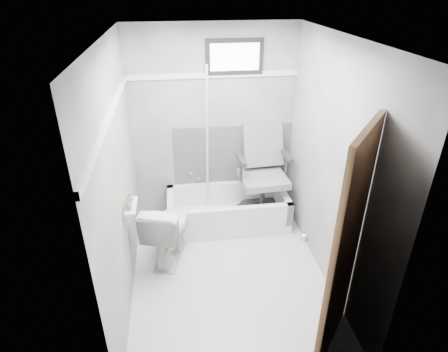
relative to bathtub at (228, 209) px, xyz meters
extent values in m
plane|color=silver|center=(-0.13, -0.93, -0.21)|extent=(2.60, 2.60, 0.00)
plane|color=silver|center=(-0.13, -0.93, 2.19)|extent=(2.60, 2.60, 0.00)
cube|color=slate|center=(-0.13, 0.37, 0.99)|extent=(2.00, 0.02, 2.40)
cube|color=slate|center=(-0.13, -2.23, 0.99)|extent=(2.00, 0.02, 2.40)
cube|color=slate|center=(-1.13, -0.93, 0.99)|extent=(0.02, 2.60, 2.40)
cube|color=slate|center=(0.87, -0.93, 0.99)|extent=(0.02, 2.60, 2.40)
imported|color=silver|center=(-0.75, -0.55, 0.16)|extent=(0.61, 0.84, 0.73)
cube|color=#4C4C4F|center=(0.12, 0.36, 0.59)|extent=(1.50, 0.02, 0.78)
cube|color=white|center=(-0.13, 0.36, 1.61)|extent=(2.00, 0.02, 0.06)
cube|color=white|center=(-1.11, -0.93, 1.61)|extent=(0.02, 2.60, 0.06)
cylinder|color=silver|center=(-0.23, 0.13, 0.84)|extent=(0.02, 0.31, 1.93)
cube|color=silver|center=(-1.06, -0.87, 0.69)|extent=(0.10, 0.32, 0.02)
imported|color=#977F4B|center=(-1.07, -0.95, 0.76)|extent=(0.06, 0.06, 0.10)
imported|color=slate|center=(-1.07, -0.81, 0.75)|extent=(0.08, 0.08, 0.09)
camera|label=1|loc=(-0.59, -3.96, 2.60)|focal=30.00mm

